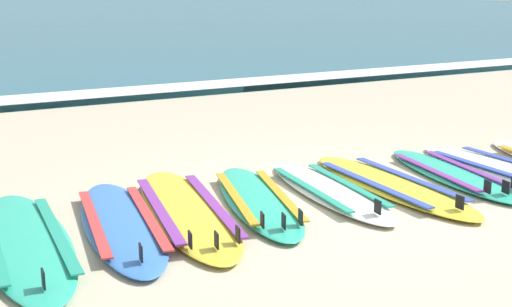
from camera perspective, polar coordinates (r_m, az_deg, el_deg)
name	(u,v)px	position (r m, az deg, el deg)	size (l,w,h in m)	color
ground_plane	(358,204)	(6.10, 8.02, -3.99)	(80.00, 80.00, 0.00)	#C1B599
wave_foam_strip	(120,95)	(11.52, -10.71, 4.58)	(80.00, 0.83, 0.11)	white
surfboard_1	(25,241)	(5.37, -17.74, -6.62)	(0.80, 2.44, 0.18)	#2DB793
surfboard_2	(121,223)	(5.57, -10.58, -5.43)	(0.94, 2.30, 0.18)	#3875CC
surfboard_3	(186,210)	(5.80, -5.51, -4.49)	(1.06, 2.51, 0.18)	yellow
surfboard_4	(258,200)	(6.04, 0.16, -3.67)	(1.08, 2.17, 0.18)	#2DB793
surfboard_5	(329,190)	(6.33, 5.79, -2.92)	(0.73, 2.08, 0.18)	silver
surfboard_6	(391,185)	(6.58, 10.60, -2.44)	(0.67, 2.30, 0.18)	yellow
surfboard_7	(452,174)	(7.07, 15.20, -1.56)	(0.84, 2.07, 0.18)	#2DB793
surfboard_8	(508,171)	(7.34, 19.27, -1.30)	(0.62, 2.31, 0.18)	white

